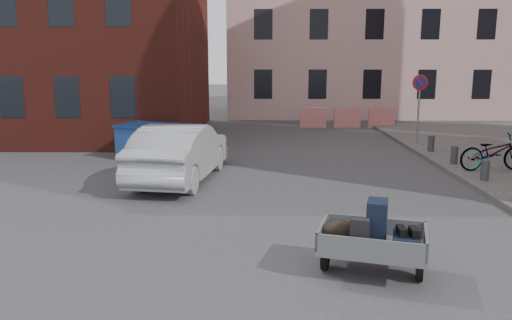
{
  "coord_description": "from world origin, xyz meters",
  "views": [
    {
      "loc": [
        0.03,
        -9.8,
        3.31
      ],
      "look_at": [
        -0.14,
        1.21,
        1.1
      ],
      "focal_mm": 35.0,
      "sensor_mm": 36.0,
      "label": 1
    }
  ],
  "objects_px": {
    "trailer": "(372,238)",
    "dumpster": "(161,142)",
    "bicycle": "(493,152)",
    "silver_car": "(180,152)"
  },
  "relations": [
    {
      "from": "dumpster",
      "to": "silver_car",
      "type": "height_order",
      "value": "silver_car"
    },
    {
      "from": "dumpster",
      "to": "silver_car",
      "type": "xyz_separation_m",
      "value": [
        1.13,
        -2.86,
        0.19
      ]
    },
    {
      "from": "dumpster",
      "to": "silver_car",
      "type": "relative_size",
      "value": 0.66
    },
    {
      "from": "dumpster",
      "to": "trailer",
      "type": "bearing_deg",
      "value": -37.91
    },
    {
      "from": "dumpster",
      "to": "silver_car",
      "type": "distance_m",
      "value": 3.08
    },
    {
      "from": "trailer",
      "to": "dumpster",
      "type": "xyz_separation_m",
      "value": [
        -5.12,
        9.14,
        -0.01
      ]
    },
    {
      "from": "silver_car",
      "to": "bicycle",
      "type": "relative_size",
      "value": 2.34
    },
    {
      "from": "trailer",
      "to": "bicycle",
      "type": "distance_m",
      "value": 8.75
    },
    {
      "from": "silver_car",
      "to": "trailer",
      "type": "bearing_deg",
      "value": 130.26
    },
    {
      "from": "trailer",
      "to": "dumpster",
      "type": "distance_m",
      "value": 10.47
    }
  ]
}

